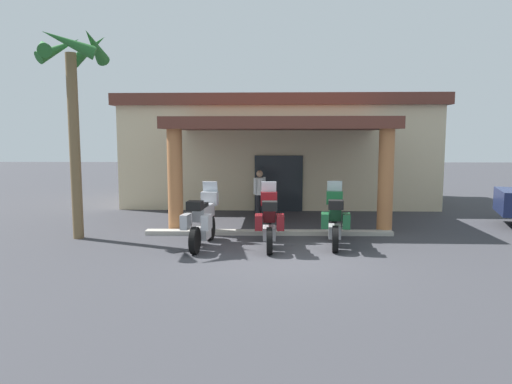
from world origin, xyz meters
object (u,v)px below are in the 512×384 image
pedestrian (260,191)px  motorcycle_maroon (269,220)px  motorcycle_green (335,219)px  motel_building (278,149)px  palm_tree_roadside (72,80)px  motorcycle_silver (202,220)px

pedestrian → motorcycle_maroon: bearing=-39.6°
motorcycle_maroon → motorcycle_green: same height
motel_building → pedestrian: (-0.75, -4.24, -1.30)m
motorcycle_green → pedestrian: pedestrian is taller
motorcycle_maroon → pedestrian: size_ratio=1.34×
motel_building → motorcycle_green: bearing=-80.2°
motel_building → pedestrian: motel_building is taller
motorcycle_maroon → motorcycle_green: 1.72m
motel_building → palm_tree_roadside: (-5.74, -7.52, 2.07)m
motel_building → motorcycle_maroon: size_ratio=5.79×
motel_building → palm_tree_roadside: bearing=-126.1°
palm_tree_roadside → pedestrian: bearing=33.3°
motorcycle_green → motel_building: bearing=15.5°
motorcycle_silver → motorcycle_maroon: (1.70, 0.00, 0.00)m
motorcycle_silver → motorcycle_green: same height
pedestrian → motel_building: bearing=126.4°
motel_building → motorcycle_maroon: bearing=-91.8°
motorcycle_maroon → pedestrian: bearing=3.7°
motorcycle_silver → motorcycle_maroon: size_ratio=1.00×
motorcycle_maroon → pedestrian: 4.27m
motorcycle_silver → pedestrian: (1.41, 4.26, 0.26)m
motorcycle_green → palm_tree_roadside: 7.91m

